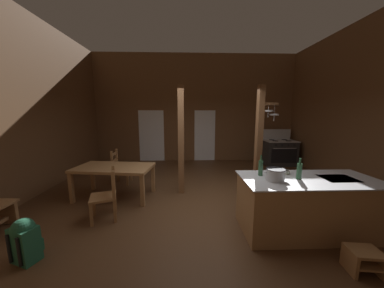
% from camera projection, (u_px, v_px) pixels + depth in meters
% --- Properties ---
extents(ground_plane, '(8.67, 8.90, 0.10)m').
position_uv_depth(ground_plane, '(205.00, 208.00, 4.13)').
color(ground_plane, '#4C301C').
extents(wall_back, '(8.67, 0.14, 4.23)m').
position_uv_depth(wall_back, '(195.00, 109.00, 7.85)').
color(wall_back, brown).
rests_on(wall_back, ground_plane).
extents(glazed_door_back_left, '(1.00, 0.01, 2.05)m').
position_uv_depth(glazed_door_back_left, '(152.00, 136.00, 7.89)').
color(glazed_door_back_left, white).
rests_on(glazed_door_back_left, ground_plane).
extents(glazed_panel_back_right, '(0.84, 0.01, 2.05)m').
position_uv_depth(glazed_panel_back_right, '(205.00, 136.00, 7.96)').
color(glazed_panel_back_right, white).
rests_on(glazed_panel_back_right, ground_plane).
extents(kitchen_island, '(2.16, 0.97, 0.91)m').
position_uv_depth(kitchen_island, '(307.00, 205.00, 3.20)').
color(kitchen_island, '#9E7044').
rests_on(kitchen_island, ground_plane).
extents(stove_range, '(1.14, 0.82, 1.32)m').
position_uv_depth(stove_range, '(279.00, 152.00, 7.38)').
color(stove_range, '#2A2A2A').
rests_on(stove_range, ground_plane).
extents(support_post_with_pot_rack, '(0.54, 0.26, 2.58)m').
position_uv_depth(support_post_with_pot_rack, '(260.00, 137.00, 4.63)').
color(support_post_with_pot_rack, brown).
rests_on(support_post_with_pot_rack, ground_plane).
extents(support_post_center, '(0.14, 0.14, 2.58)m').
position_uv_depth(support_post_center, '(181.00, 141.00, 4.63)').
color(support_post_center, brown).
rests_on(support_post_center, ground_plane).
extents(step_stool, '(0.39, 0.32, 0.30)m').
position_uv_depth(step_stool, '(364.00, 259.00, 2.39)').
color(step_stool, olive).
rests_on(step_stool, ground_plane).
extents(dining_table, '(1.80, 1.10, 0.74)m').
position_uv_depth(dining_table, '(114.00, 170.00, 4.47)').
color(dining_table, '#9E7044').
rests_on(dining_table, ground_plane).
extents(ladderback_chair_near_window, '(0.56, 0.56, 0.95)m').
position_uv_depth(ladderback_chair_near_window, '(106.00, 195.00, 3.58)').
color(ladderback_chair_near_window, olive).
rests_on(ladderback_chair_near_window, ground_plane).
extents(ladderback_chair_by_post, '(0.44, 0.44, 0.95)m').
position_uv_depth(ladderback_chair_by_post, '(120.00, 168.00, 5.39)').
color(ladderback_chair_by_post, olive).
rests_on(ladderback_chair_by_post, ground_plane).
extents(backpack, '(0.38, 0.37, 0.60)m').
position_uv_depth(backpack, '(25.00, 239.00, 2.55)').
color(backpack, '#1E5138').
rests_on(backpack, ground_plane).
extents(stockpot_on_counter, '(0.35, 0.28, 0.19)m').
position_uv_depth(stockpot_on_counter, '(275.00, 175.00, 3.02)').
color(stockpot_on_counter, '#B7BABF').
rests_on(stockpot_on_counter, kitchen_island).
extents(mixing_bowl_on_counter, '(0.17, 0.17, 0.06)m').
position_uv_depth(mixing_bowl_on_counter, '(284.00, 172.00, 3.39)').
color(mixing_bowl_on_counter, silver).
rests_on(mixing_bowl_on_counter, kitchen_island).
extents(bottle_tall_on_counter, '(0.08, 0.08, 0.34)m').
position_uv_depth(bottle_tall_on_counter, '(299.00, 171.00, 3.08)').
color(bottle_tall_on_counter, '#2D5638').
rests_on(bottle_tall_on_counter, kitchen_island).
extents(bottle_short_on_counter, '(0.08, 0.08, 0.35)m').
position_uv_depth(bottle_short_on_counter, '(261.00, 167.00, 3.26)').
color(bottle_short_on_counter, '#2D5638').
rests_on(bottle_short_on_counter, kitchen_island).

